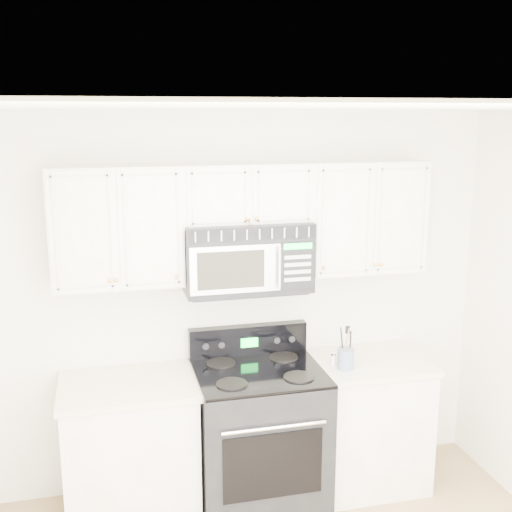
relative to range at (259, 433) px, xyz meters
name	(u,v)px	position (x,y,z in m)	size (l,w,h in m)	color
room	(328,415)	(-0.04, -1.40, 0.82)	(3.51, 3.51, 2.61)	#9E8258
base_cabinet_left	(131,453)	(-0.84, 0.04, -0.06)	(0.86, 0.65, 0.92)	white
base_cabinet_right	(361,425)	(0.76, 0.04, -0.06)	(0.86, 0.65, 0.92)	white
range	(259,433)	(0.00, 0.00, 0.00)	(0.83, 0.75, 1.14)	black
upper_cabinets	(245,215)	(-0.04, 0.18, 1.45)	(2.44, 0.37, 0.75)	white
microwave	(246,256)	(-0.05, 0.14, 1.19)	(0.82, 0.46, 0.45)	black
utensil_crock	(346,358)	(0.57, -0.08, 0.51)	(0.11, 0.11, 0.30)	slate
shaker_salt	(334,359)	(0.52, -0.01, 0.48)	(0.04, 0.04, 0.09)	silver
shaker_pepper	(346,361)	(0.58, -0.07, 0.49)	(0.04, 0.04, 0.10)	silver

